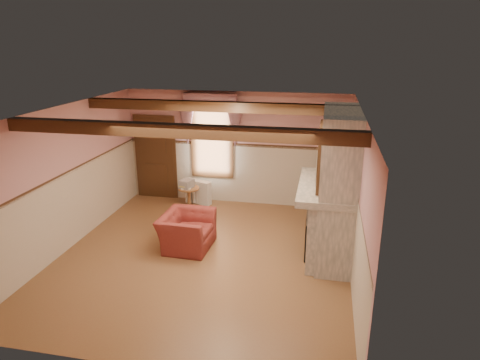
% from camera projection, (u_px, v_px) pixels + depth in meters
% --- Properties ---
extents(floor, '(5.50, 6.00, 0.01)m').
position_uv_depth(floor, '(204.00, 256.00, 8.23)').
color(floor, brown).
rests_on(floor, ground).
extents(ceiling, '(5.50, 6.00, 0.01)m').
position_uv_depth(ceiling, '(200.00, 111.00, 7.35)').
color(ceiling, silver).
rests_on(ceiling, wall_back).
extents(wall_back, '(5.50, 0.02, 2.80)m').
position_uv_depth(wall_back, '(236.00, 148.00, 10.58)').
color(wall_back, '#C0858A').
rests_on(wall_back, floor).
extents(wall_front, '(5.50, 0.02, 2.80)m').
position_uv_depth(wall_front, '(130.00, 271.00, 5.00)').
color(wall_front, '#C0858A').
rests_on(wall_front, floor).
extents(wall_left, '(0.02, 6.00, 2.80)m').
position_uv_depth(wall_left, '(66.00, 178.00, 8.31)').
color(wall_left, '#C0858A').
rests_on(wall_left, floor).
extents(wall_right, '(0.02, 6.00, 2.80)m').
position_uv_depth(wall_right, '(357.00, 198.00, 7.27)').
color(wall_right, '#C0858A').
rests_on(wall_right, floor).
extents(wainscot, '(5.50, 6.00, 1.50)m').
position_uv_depth(wainscot, '(203.00, 220.00, 7.99)').
color(wainscot, '#BFAF9A').
rests_on(wainscot, floor).
extents(chair_rail, '(5.50, 6.00, 0.08)m').
position_uv_depth(chair_rail, '(202.00, 183.00, 7.76)').
color(chair_rail, black).
rests_on(chair_rail, wainscot).
extents(firebox, '(0.20, 0.95, 0.90)m').
position_uv_depth(firebox, '(311.00, 231.00, 8.27)').
color(firebox, black).
rests_on(firebox, floor).
extents(armchair, '(0.98, 1.11, 0.70)m').
position_uv_depth(armchair, '(187.00, 231.00, 8.50)').
color(armchair, maroon).
rests_on(armchair, floor).
extents(side_table, '(0.68, 0.68, 0.55)m').
position_uv_depth(side_table, '(189.00, 198.00, 10.46)').
color(side_table, brown).
rests_on(side_table, floor).
extents(book_stack, '(0.35, 0.39, 0.20)m').
position_uv_depth(book_stack, '(187.00, 184.00, 10.32)').
color(book_stack, '#B7AD8C').
rests_on(book_stack, side_table).
extents(radiator, '(0.72, 0.42, 0.60)m').
position_uv_depth(radiator, '(198.00, 192.00, 10.82)').
color(radiator, silver).
rests_on(radiator, floor).
extents(bowl, '(0.30, 0.30, 0.07)m').
position_uv_depth(bowl, '(328.00, 182.00, 7.95)').
color(bowl, brown).
rests_on(bowl, mantel).
extents(mantel_clock, '(0.14, 0.24, 0.20)m').
position_uv_depth(mantel_clock, '(328.00, 167.00, 8.64)').
color(mantel_clock, black).
rests_on(mantel_clock, mantel).
extents(oil_lamp, '(0.11, 0.11, 0.28)m').
position_uv_depth(oil_lamp, '(328.00, 173.00, 8.08)').
color(oil_lamp, gold).
rests_on(oil_lamp, mantel).
extents(candle_red, '(0.06, 0.06, 0.16)m').
position_uv_depth(candle_red, '(328.00, 190.00, 7.36)').
color(candle_red, '#9D2313').
rests_on(candle_red, mantel).
extents(jar_yellow, '(0.06, 0.06, 0.12)m').
position_uv_depth(jar_yellow, '(327.00, 192.00, 7.32)').
color(jar_yellow, gold).
rests_on(jar_yellow, mantel).
extents(fireplace, '(0.85, 2.00, 2.80)m').
position_uv_depth(fireplace, '(337.00, 186.00, 7.89)').
color(fireplace, gray).
rests_on(fireplace, floor).
extents(mantel, '(1.05, 2.05, 0.12)m').
position_uv_depth(mantel, '(327.00, 187.00, 7.94)').
color(mantel, gray).
rests_on(mantel, fireplace).
extents(overmantel_mirror, '(0.06, 1.44, 1.04)m').
position_uv_depth(overmantel_mirror, '(319.00, 155.00, 7.78)').
color(overmantel_mirror, silver).
rests_on(overmantel_mirror, fireplace).
extents(door, '(1.10, 0.10, 2.10)m').
position_uv_depth(door, '(156.00, 158.00, 11.03)').
color(door, black).
rests_on(door, floor).
extents(window, '(1.06, 0.08, 2.02)m').
position_uv_depth(window, '(212.00, 138.00, 10.59)').
color(window, white).
rests_on(window, wall_back).
extents(window_drapes, '(1.30, 0.14, 1.40)m').
position_uv_depth(window_drapes, '(210.00, 114.00, 10.32)').
color(window_drapes, gray).
rests_on(window_drapes, wall_back).
extents(ceiling_beam_front, '(5.50, 0.18, 0.20)m').
position_uv_depth(ceiling_beam_front, '(177.00, 131.00, 6.27)').
color(ceiling_beam_front, black).
rests_on(ceiling_beam_front, ceiling).
extents(ceiling_beam_back, '(5.50, 0.18, 0.20)m').
position_uv_depth(ceiling_beam_back, '(217.00, 107.00, 8.50)').
color(ceiling_beam_back, black).
rests_on(ceiling_beam_back, ceiling).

